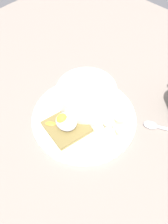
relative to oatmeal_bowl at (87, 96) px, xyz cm
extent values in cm
cube|color=gray|center=(2.35, -3.42, -5.27)|extent=(120.00, 120.00, 2.00)
cylinder|color=white|center=(2.35, -3.42, -3.77)|extent=(26.58, 26.58, 1.00)
torus|color=white|center=(2.35, -3.42, -2.97)|extent=(26.38, 26.38, 0.60)
cylinder|color=white|center=(0.00, 0.00, -0.15)|extent=(14.77, 14.77, 6.24)
torus|color=white|center=(0.00, 0.00, 2.97)|extent=(14.97, 14.97, 0.60)
cylinder|color=beige|center=(0.00, 0.00, -0.60)|extent=(13.37, 13.37, 4.94)
ellipsoid|color=beige|center=(0.00, 0.00, 1.67)|extent=(12.70, 12.70, 1.20)
ellipsoid|color=beige|center=(-1.63, 0.04, 1.96)|extent=(1.49, 1.60, 0.58)
ellipsoid|color=tan|center=(-0.02, 0.01, 2.09)|extent=(1.30, 1.98, 0.84)
ellipsoid|color=tan|center=(-0.04, 2.20, 1.94)|extent=(1.43, 1.08, 0.55)
ellipsoid|color=tan|center=(3.00, -2.63, 2.04)|extent=(2.00, 2.04, 0.75)
ellipsoid|color=beige|center=(0.98, 2.09, 1.98)|extent=(1.69, 1.70, 0.63)
ellipsoid|color=beige|center=(0.19, 2.46, 2.02)|extent=(1.72, 1.16, 0.71)
ellipsoid|color=#996844|center=(1.17, 1.74, 1.99)|extent=(1.57, 1.79, 0.65)
cube|color=olive|center=(1.75, -8.90, -2.20)|extent=(10.93, 10.93, 0.30)
cube|color=#A8904E|center=(1.75, -8.90, -2.68)|extent=(10.72, 10.72, 1.18)
ellipsoid|color=white|center=(1.75, -8.90, -0.40)|extent=(5.39, 4.79, 3.39)
sphere|color=yellow|center=(1.05, -9.42, 0.49)|extent=(2.77, 2.77, 2.77)
ellipsoid|color=yellow|center=(-1.41, -11.26, -1.90)|extent=(2.72, 2.46, 0.36)
cylinder|color=#EDEBBD|center=(9.82, 1.83, -2.52)|extent=(3.49, 3.38, 1.66)
cylinder|color=#B9B794|center=(9.82, 1.83, -1.85)|extent=(0.61, 0.61, 0.18)
cylinder|color=#F9E9C4|center=(8.62, -1.21, -2.56)|extent=(3.78, 3.80, 1.50)
cylinder|color=#C2B699|center=(8.62, -1.21, -1.88)|extent=(0.68, 0.68, 0.15)
cylinder|color=beige|center=(12.18, -0.66, -2.53)|extent=(4.28, 4.28, 1.61)
cylinder|color=#B3B385|center=(12.18, -0.66, -1.83)|extent=(0.76, 0.76, 0.16)
cylinder|color=#EEF0C0|center=(10.46, -3.49, -2.68)|extent=(4.44, 4.40, 1.35)
cylinder|color=#BABB96|center=(10.46, -3.49, -2.17)|extent=(0.79, 0.79, 0.18)
cylinder|color=#EEEBBA|center=(7.73, -3.97, -2.73)|extent=(3.55, 3.49, 1.31)
cylinder|color=#BAB791|center=(7.73, -3.97, -2.32)|extent=(0.63, 0.63, 0.21)
ellipsoid|color=silver|center=(15.96, 6.59, -3.87)|extent=(4.29, 3.73, 0.70)
camera|label=1|loc=(28.24, -30.72, 47.78)|focal=40.00mm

